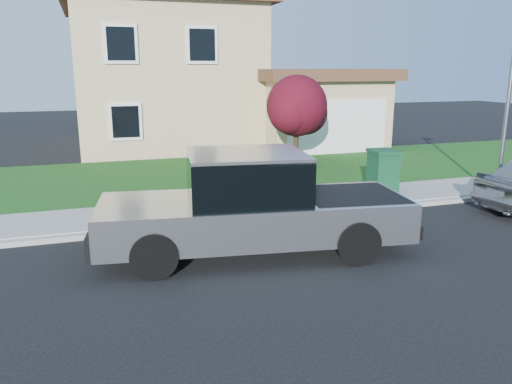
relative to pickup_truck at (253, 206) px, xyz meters
The scene contains 10 objects.
ground 1.48m from the pickup_truck, 61.64° to the right, with size 80.00×80.00×0.00m, color black.
curb 2.62m from the pickup_truck, 51.45° to the left, with size 40.00×0.20×0.12m, color gray.
sidewalk 3.50m from the pickup_truck, 63.14° to the left, with size 40.00×2.00×0.15m, color gray.
lawn 7.73m from the pickup_truck, 78.50° to the left, with size 40.00×7.00×0.10m, color #173D11.
house 15.67m from the pickup_truck, 83.18° to the left, with size 14.00×11.30×6.85m.
pickup_truck is the anchor object (origin of this frame).
woman 1.44m from the pickup_truck, 74.28° to the left, with size 0.68×0.58×1.73m.
ornamental_tree 8.83m from the pickup_truck, 61.42° to the left, with size 2.45×2.21×3.37m.
trash_bin 5.94m from the pickup_truck, 32.37° to the left, with size 0.85×0.95×1.24m.
street_lamp 8.28m from the pickup_truck, 12.25° to the left, with size 0.31×0.59×4.51m.
Camera 1 is at (-3.50, -8.24, 3.67)m, focal length 35.00 mm.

